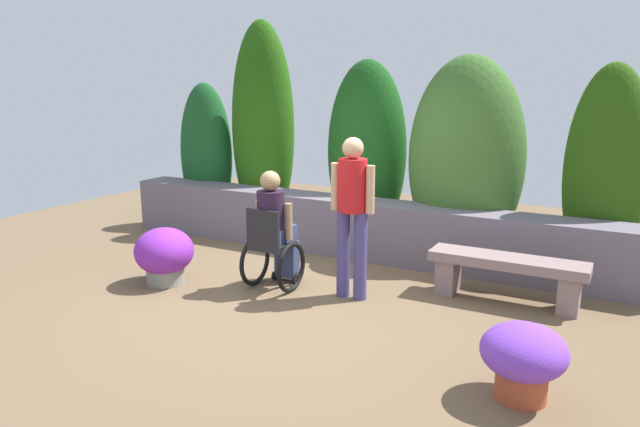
# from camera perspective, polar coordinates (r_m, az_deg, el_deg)

# --- Properties ---
(ground_plane) EXTENTS (12.42, 12.42, 0.00)m
(ground_plane) POSITION_cam_1_polar(r_m,az_deg,el_deg) (6.43, -3.00, -7.94)
(ground_plane) COLOR brown
(stone_retaining_wall) EXTENTS (7.23, 0.54, 0.75)m
(stone_retaining_wall) POSITION_cam_1_polar(r_m,az_deg,el_deg) (7.79, 3.66, -1.37)
(stone_retaining_wall) COLOR slate
(stone_retaining_wall) RESTS_ON ground
(hedge_backdrop) EXTENTS (6.64, 1.18, 3.15)m
(hedge_backdrop) POSITION_cam_1_polar(r_m,az_deg,el_deg) (8.12, 5.87, 5.96)
(hedge_backdrop) COLOR #185022
(hedge_backdrop) RESTS_ON ground
(stone_bench) EXTENTS (1.60, 0.39, 0.49)m
(stone_bench) POSITION_cam_1_polar(r_m,az_deg,el_deg) (6.45, 17.65, -5.37)
(stone_bench) COLOR gray
(stone_bench) RESTS_ON ground
(person_in_wheelchair) EXTENTS (0.53, 0.66, 1.33)m
(person_in_wheelchair) POSITION_cam_1_polar(r_m,az_deg,el_deg) (6.51, -4.49, -1.96)
(person_in_wheelchair) COLOR black
(person_in_wheelchair) RESTS_ON ground
(person_standing_companion) EXTENTS (0.49, 0.30, 1.71)m
(person_standing_companion) POSITION_cam_1_polar(r_m,az_deg,el_deg) (6.11, 3.14, 0.65)
(person_standing_companion) COLOR #443E7A
(person_standing_companion) RESTS_ON ground
(flower_pot_purple_near) EXTENTS (0.62, 0.62, 0.57)m
(flower_pot_purple_near) POSITION_cam_1_polar(r_m,az_deg,el_deg) (4.59, 19.09, -13.03)
(flower_pot_purple_near) COLOR #A74629
(flower_pot_purple_near) RESTS_ON ground
(flower_pot_terracotta_by_wall) EXTENTS (0.67, 0.67, 0.65)m
(flower_pot_terracotta_by_wall) POSITION_cam_1_polar(r_m,az_deg,el_deg) (6.93, -14.84, -3.89)
(flower_pot_terracotta_by_wall) COLOR gray
(flower_pot_terracotta_by_wall) RESTS_ON ground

